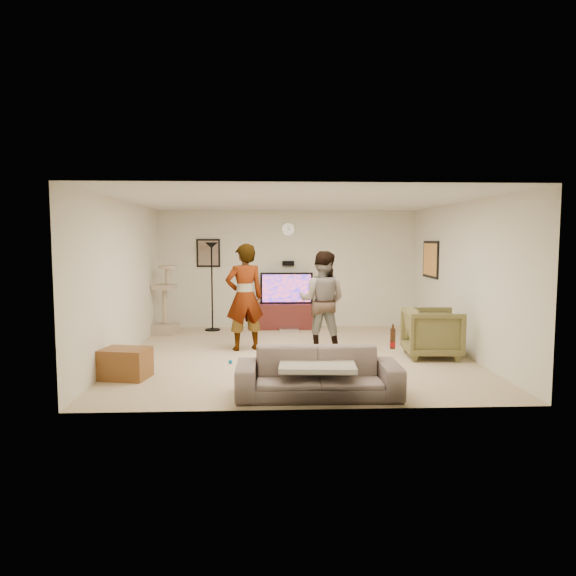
{
  "coord_description": "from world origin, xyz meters",
  "views": [
    {
      "loc": [
        -0.5,
        -8.32,
        1.89
      ],
      "look_at": [
        -0.12,
        0.2,
        1.08
      ],
      "focal_mm": 32.2,
      "sensor_mm": 36.0,
      "label": 1
    }
  ],
  "objects_px": {
    "person_left": "(245,297)",
    "beer_bottle": "(393,339)",
    "sofa": "(318,373)",
    "tv_stand": "(287,316)",
    "tv": "(287,288)",
    "cat_tree": "(165,300)",
    "floor_lamp": "(212,287)",
    "person_right": "(322,301)",
    "armchair": "(432,333)",
    "side_table": "(126,363)"
  },
  "relations": [
    {
      "from": "person_left",
      "to": "armchair",
      "type": "xyz_separation_m",
      "value": [
        3.03,
        -0.68,
        -0.52
      ]
    },
    {
      "from": "person_left",
      "to": "side_table",
      "type": "xyz_separation_m",
      "value": [
        -1.55,
        -1.76,
        -0.7
      ]
    },
    {
      "from": "person_left",
      "to": "sofa",
      "type": "distance_m",
      "value": 2.92
    },
    {
      "from": "floor_lamp",
      "to": "armchair",
      "type": "bearing_deg",
      "value": -34.75
    },
    {
      "from": "cat_tree",
      "to": "person_left",
      "type": "distance_m",
      "value": 2.28
    },
    {
      "from": "tv_stand",
      "to": "tv",
      "type": "height_order",
      "value": "tv"
    },
    {
      "from": "sofa",
      "to": "beer_bottle",
      "type": "bearing_deg",
      "value": 1.05
    },
    {
      "from": "beer_bottle",
      "to": "side_table",
      "type": "height_order",
      "value": "beer_bottle"
    },
    {
      "from": "cat_tree",
      "to": "person_left",
      "type": "bearing_deg",
      "value": -43.45
    },
    {
      "from": "person_left",
      "to": "armchair",
      "type": "relative_size",
      "value": 2.11
    },
    {
      "from": "floor_lamp",
      "to": "cat_tree",
      "type": "height_order",
      "value": "floor_lamp"
    },
    {
      "from": "sofa",
      "to": "side_table",
      "type": "bearing_deg",
      "value": 161.06
    },
    {
      "from": "person_left",
      "to": "sofa",
      "type": "relative_size",
      "value": 0.93
    },
    {
      "from": "beer_bottle",
      "to": "side_table",
      "type": "distance_m",
      "value": 3.59
    },
    {
      "from": "tv",
      "to": "floor_lamp",
      "type": "relative_size",
      "value": 0.61
    },
    {
      "from": "cat_tree",
      "to": "person_right",
      "type": "xyz_separation_m",
      "value": [
        2.97,
        -1.64,
        0.15
      ]
    },
    {
      "from": "cat_tree",
      "to": "tv_stand",
      "type": "bearing_deg",
      "value": 12.06
    },
    {
      "from": "sofa",
      "to": "person_left",
      "type": "bearing_deg",
      "value": 111.18
    },
    {
      "from": "tv_stand",
      "to": "tv",
      "type": "distance_m",
      "value": 0.6
    },
    {
      "from": "tv_stand",
      "to": "beer_bottle",
      "type": "relative_size",
      "value": 5.15
    },
    {
      "from": "cat_tree",
      "to": "armchair",
      "type": "bearing_deg",
      "value": -25.59
    },
    {
      "from": "sofa",
      "to": "side_table",
      "type": "distance_m",
      "value": 2.7
    },
    {
      "from": "floor_lamp",
      "to": "side_table",
      "type": "xyz_separation_m",
      "value": [
        -0.81,
        -3.7,
        -0.71
      ]
    },
    {
      "from": "cat_tree",
      "to": "beer_bottle",
      "type": "relative_size",
      "value": 5.55
    },
    {
      "from": "floor_lamp",
      "to": "person_left",
      "type": "distance_m",
      "value": 2.08
    },
    {
      "from": "tv",
      "to": "sofa",
      "type": "xyz_separation_m",
      "value": [
        0.18,
        -4.77,
        -0.58
      ]
    },
    {
      "from": "tv",
      "to": "person_right",
      "type": "bearing_deg",
      "value": -76.6
    },
    {
      "from": "armchair",
      "to": "cat_tree",
      "type": "bearing_deg",
      "value": 68.75
    },
    {
      "from": "cat_tree",
      "to": "sofa",
      "type": "xyz_separation_m",
      "value": [
        2.63,
        -4.24,
        -0.41
      ]
    },
    {
      "from": "person_left",
      "to": "person_right",
      "type": "bearing_deg",
      "value": 158.7
    },
    {
      "from": "person_left",
      "to": "beer_bottle",
      "type": "distance_m",
      "value": 3.28
    },
    {
      "from": "sofa",
      "to": "side_table",
      "type": "relative_size",
      "value": 3.18
    },
    {
      "from": "tv",
      "to": "cat_tree",
      "type": "height_order",
      "value": "cat_tree"
    },
    {
      "from": "tv",
      "to": "beer_bottle",
      "type": "distance_m",
      "value": 4.89
    },
    {
      "from": "person_right",
      "to": "beer_bottle",
      "type": "height_order",
      "value": "person_right"
    },
    {
      "from": "tv_stand",
      "to": "person_right",
      "type": "bearing_deg",
      "value": -76.6
    },
    {
      "from": "side_table",
      "to": "person_right",
      "type": "bearing_deg",
      "value": 30.26
    },
    {
      "from": "beer_bottle",
      "to": "person_right",
      "type": "bearing_deg",
      "value": 102.28
    },
    {
      "from": "tv",
      "to": "armchair",
      "type": "distance_m",
      "value": 3.58
    },
    {
      "from": "armchair",
      "to": "side_table",
      "type": "relative_size",
      "value": 1.4
    },
    {
      "from": "cat_tree",
      "to": "sofa",
      "type": "bearing_deg",
      "value": -58.18
    },
    {
      "from": "tv",
      "to": "beer_bottle",
      "type": "bearing_deg",
      "value": -77.21
    },
    {
      "from": "tv_stand",
      "to": "sofa",
      "type": "bearing_deg",
      "value": -87.83
    },
    {
      "from": "cat_tree",
      "to": "beer_bottle",
      "type": "xyz_separation_m",
      "value": [
        3.53,
        -4.24,
        0.0
      ]
    },
    {
      "from": "sofa",
      "to": "tv_stand",
      "type": "bearing_deg",
      "value": 93.22
    },
    {
      "from": "person_left",
      "to": "person_right",
      "type": "height_order",
      "value": "person_left"
    },
    {
      "from": "person_right",
      "to": "armchair",
      "type": "height_order",
      "value": "person_right"
    },
    {
      "from": "person_left",
      "to": "sofa",
      "type": "bearing_deg",
      "value": 92.28
    },
    {
      "from": "tv",
      "to": "floor_lamp",
      "type": "distance_m",
      "value": 1.56
    },
    {
      "from": "tv_stand",
      "to": "armchair",
      "type": "distance_m",
      "value": 3.55
    }
  ]
}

